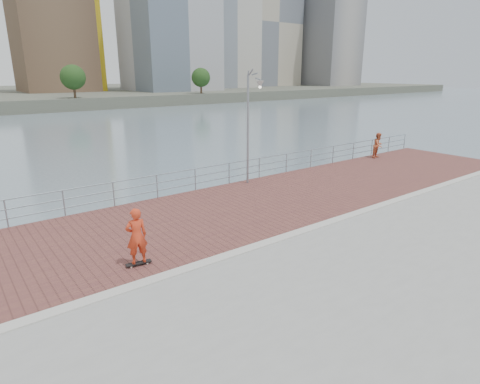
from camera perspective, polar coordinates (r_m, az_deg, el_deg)
water at (r=15.01m, az=4.76°, el=-13.95°), size 400.00×400.00×0.00m
seawall at (r=11.88m, az=22.12°, el=-18.71°), size 40.00×24.00×2.00m
brick_lane at (r=16.74m, az=-3.32°, el=-2.97°), size 40.00×6.80×0.02m
curb at (r=14.09m, az=4.96°, el=-6.83°), size 40.00×0.40×0.06m
guardrail at (r=19.33m, az=-9.01°, el=1.67°), size 39.06×0.06×1.13m
street_lamp at (r=20.17m, az=1.86°, el=11.84°), size 0.40×1.17×5.53m
skateboard at (r=12.70m, az=-14.21°, el=-9.77°), size 0.79×0.30×0.09m
skateboarder at (r=12.34m, az=-14.50°, el=-6.09°), size 0.69×0.50×1.74m
bystander at (r=28.85m, az=19.06°, el=6.30°), size 0.90×0.75×1.70m
skyline at (r=121.46m, az=-20.17°, el=24.03°), size 233.00×41.00×65.31m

